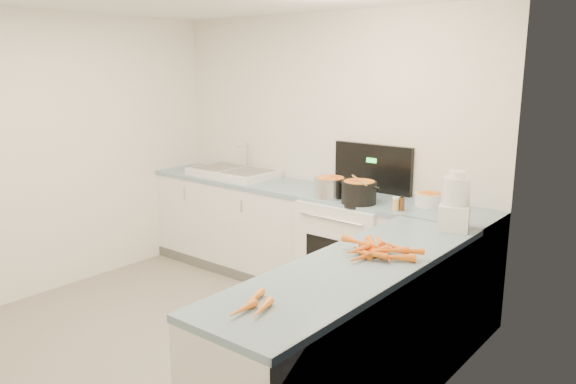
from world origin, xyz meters
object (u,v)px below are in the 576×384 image
Objects in this scene: stove at (353,249)px; spice_jar at (396,205)px; steel_pot at (330,189)px; food_processor at (455,204)px; sink at (233,172)px; mixing_bowl at (429,199)px; extract_bottle at (402,204)px; black_pot at (359,194)px.

spice_jar is (0.49, -0.19, 0.51)m from stove.
steel_pot is 0.65× the size of food_processor.
mixing_bowl is at bearing 2.68° from sink.
extract_bottle is (1.98, -0.18, 0.01)m from sink.
food_processor is (0.89, -0.22, 0.09)m from black_pot.
sink is 1.31m from steel_pot.
spice_jar is at bearing -3.36° from black_pot.
food_processor reaches higher than sink.
steel_pot is at bearing 176.29° from spice_jar.
mixing_bowl is (0.77, 0.26, -0.02)m from steel_pot.
extract_bottle is at bearing -17.01° from stove.
sink reaches higher than spice_jar.
mixing_bowl is at bearing 30.52° from black_pot.
stove is 0.76m from extract_bottle.
mixing_bowl is at bearing 71.52° from extract_bottle.
black_pot is 0.70× the size of food_processor.
steel_pot is 0.30m from black_pot.
black_pot reaches higher than spice_jar.
food_processor is at bearing -19.82° from spice_jar.
stove is 0.59m from black_pot.
stove is 0.82m from mixing_bowl.
spice_jar is at bearing -3.71° from steel_pot.
extract_bottle is (0.38, 0.00, -0.03)m from black_pot.
stove is 1.58× the size of sink.
steel_pot is 2.53× the size of extract_bottle.
sink is at bearing -177.32° from mixing_bowl.
steel_pot is 2.91× the size of spice_jar.
stove reaches higher than steel_pot.
black_pot is at bearing -6.52° from sink.
black_pot reaches higher than extract_bottle.
sink reaches higher than steel_pot.
steel_pot reaches higher than extract_bottle.
stove reaches higher than spice_jar.
extract_bottle is 0.57m from food_processor.
spice_jar is (1.94, -0.20, 0.01)m from sink.
food_processor reaches higher than spice_jar.
black_pot is 0.55m from mixing_bowl.
black_pot is at bearing -179.28° from extract_bottle.
mixing_bowl is 0.66m from food_processor.
stove is 0.58m from steel_pot.
food_processor is (2.49, -0.40, 0.13)m from sink.
stove reaches higher than sink.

